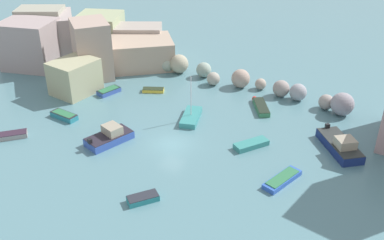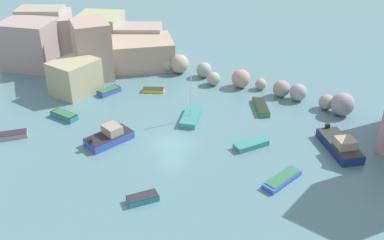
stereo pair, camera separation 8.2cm
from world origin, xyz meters
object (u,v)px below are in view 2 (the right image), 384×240
Objects in this scene: moored_boat_3 at (251,144)px; moored_boat_7 at (340,145)px; moored_boat_2 at (282,179)px; moored_boat_8 at (261,107)px; moored_boat_1 at (12,135)px; channel_buoy at (255,99)px; moored_boat_9 at (191,117)px; moored_boat_4 at (110,136)px; moored_boat_6 at (143,198)px; moored_boat_0 at (109,91)px; moored_boat_5 at (153,90)px; moored_boat_11 at (64,115)px.

moored_boat_3 is 8.99m from moored_boat_7.
moored_boat_8 is at bearing 45.86° from moored_boat_2.
moored_boat_1 reaches higher than moored_boat_2.
moored_boat_9 is at bearing -117.32° from channel_buoy.
moored_boat_7 is (30.59, 15.93, 0.36)m from moored_boat_1.
moored_boat_4 is at bearing -70.27° from moored_boat_8.
moored_boat_6 is (-0.07, -22.71, -0.04)m from channel_buoy.
moored_boat_2 is 0.86× the size of moored_boat_4.
moored_boat_4 is 1.84× the size of moored_boat_6.
moored_boat_0 is 13.91m from moored_boat_1.
moored_boat_7 is at bearing -6.30° from moored_boat_2.
moored_boat_0 is at bearing 83.45° from moored_boat_6.
channel_buoy is 0.12× the size of moored_boat_9.
moored_boat_1 is 0.82× the size of moored_boat_3.
channel_buoy is 13.10m from moored_boat_5.
moored_boat_4 is 8.01m from moored_boat_11.
moored_boat_4 is 1.25× the size of moored_boat_8.
moored_boat_3 is 17.36m from moored_boat_5.
moored_boat_2 is (26.03, -5.96, -0.06)m from moored_boat_0.
moored_boat_4 is at bearing 158.35° from moored_boat_1.
moored_boat_9 is 14.69m from moored_boat_11.
moored_boat_4 reaches higher than channel_buoy.
moored_boat_9 is (-4.15, 14.54, 0.06)m from moored_boat_6.
moored_boat_1 is at bearing -130.43° from channel_buoy.
moored_boat_2 reaches higher than moored_boat_5.
moored_boat_6 is at bearing 175.83° from moored_boat_9.
moored_boat_11 is at bearing -140.80° from moored_boat_5.
moored_boat_9 is (-16.37, -2.45, -0.30)m from moored_boat_7.
moored_boat_9 is at bearing -53.53° from moored_boat_5.
moored_boat_3 is 8.55m from moored_boat_9.
moored_boat_9 is at bearing 81.43° from moored_boat_2.
moored_boat_6 is at bearing -108.74° from moored_boat_4.
moored_boat_9 reaches higher than moored_boat_4.
moored_boat_8 reaches higher than moored_boat_2.
channel_buoy is at bearing 126.93° from moored_boat_0.
moored_boat_8 is 8.80m from moored_boat_9.
moored_boat_5 is at bearing 69.57° from moored_boat_11.
moored_boat_1 is 18.28m from moored_boat_5.
channel_buoy reaches higher than moored_boat_5.
moored_boat_2 is (27.57, 7.87, -0.02)m from moored_boat_1.
moored_boat_11 is (-4.55, -11.21, 0.11)m from moored_boat_5.
moored_boat_6 is at bearing 127.78° from moored_boat_1.
moored_boat_5 is 1.01× the size of moored_boat_6.
channel_buoy is 0.12× the size of moored_boat_4.
channel_buoy reaches higher than moored_boat_6.
moored_boat_11 reaches higher than channel_buoy.
moored_boat_9 is (8.10, -3.75, 0.11)m from moored_boat_5.
moored_boat_2 is 23.40m from moored_boat_5.
moored_boat_3 is (21.07, -2.02, -0.04)m from moored_boat_0.
moored_boat_7 is 30.67m from moored_boat_11.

